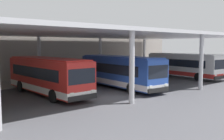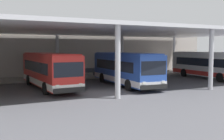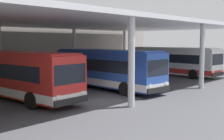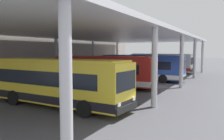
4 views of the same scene
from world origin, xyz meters
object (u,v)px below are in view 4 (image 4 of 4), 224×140
at_px(bus_middle_bay, 141,67).
at_px(bus_second_bay, 104,71).
at_px(bus_far_bay, 161,63).
at_px(bus_nearest_bay, 57,82).
at_px(bench_waiting, 82,72).
at_px(trash_bin, 75,73).

bearing_deg(bus_middle_bay, bus_second_bay, 168.20).
distance_m(bus_middle_bay, bus_far_bay, 11.81).
xyz_separation_m(bus_middle_bay, bus_far_bay, (11.79, 0.70, 0.00)).
relative_size(bus_nearest_bay, bus_second_bay, 1.01).
distance_m(bus_nearest_bay, bus_middle_bay, 15.74).
bearing_deg(bus_far_bay, bus_nearest_bay, -179.08).
distance_m(bus_middle_bay, bench_waiting, 8.78).
bearing_deg(bus_nearest_bay, bench_waiting, 28.67).
relative_size(bench_waiting, trash_bin, 1.84).
bearing_deg(trash_bin, bench_waiting, 6.14).
height_order(bench_waiting, trash_bin, trash_bin).
xyz_separation_m(bus_second_bay, bus_far_bay, (18.79, -0.76, 0.00)).
xyz_separation_m(bus_nearest_bay, bench_waiting, (15.46, 8.46, -0.99)).
bearing_deg(bus_nearest_bay, bus_middle_bay, -0.95).
xyz_separation_m(bus_nearest_bay, bus_middle_bay, (15.74, -0.26, 0.00)).
distance_m(bus_second_bay, trash_bin, 8.49).
bearing_deg(bus_far_bay, bus_middle_bay, -176.58).
relative_size(bus_second_bay, trash_bin, 10.83).
bearing_deg(trash_bin, bus_nearest_bay, -148.40).
height_order(bus_second_bay, bus_middle_bay, same).
xyz_separation_m(bus_far_bay, trash_bin, (-14.14, 7.79, -0.98)).
distance_m(bench_waiting, trash_bin, 2.09).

